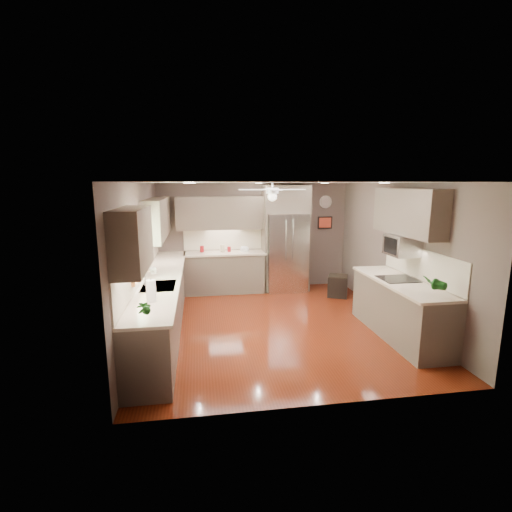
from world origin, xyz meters
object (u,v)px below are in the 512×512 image
object	(u,v)px
canister_a	(202,249)
microwave	(402,245)
bowl	(245,251)
refrigerator	(286,240)
paper_towel	(151,291)
canister_d	(229,249)
canister_c	(222,248)
stool	(338,286)
soap_bottle	(153,270)
potted_plant_right	(434,283)
potted_plant_left	(143,308)

from	to	relation	value
canister_a	microwave	size ratio (longest dim) A/B	0.26
bowl	refrigerator	distance (m)	0.99
refrigerator	paper_towel	world-z (taller)	refrigerator
microwave	canister_d	bearing A→B (deg)	133.65
canister_c	paper_towel	distance (m)	3.66
canister_c	canister_d	distance (m)	0.16
canister_d	microwave	distance (m)	3.86
canister_a	stool	distance (m)	3.17
soap_bottle	microwave	size ratio (longest dim) A/B	0.36
refrigerator	canister_a	bearing A→B (deg)	177.88
potted_plant_right	paper_towel	world-z (taller)	potted_plant_right
stool	refrigerator	bearing A→B (deg)	145.89
microwave	paper_towel	world-z (taller)	microwave
bowl	canister_d	bearing A→B (deg)	172.77
canister_c	potted_plant_right	world-z (taller)	potted_plant_right
potted_plant_left	paper_towel	bearing A→B (deg)	90.10
stool	canister_a	bearing A→B (deg)	165.39
potted_plant_left	stool	world-z (taller)	potted_plant_left
potted_plant_left	bowl	xyz separation A→B (m)	(1.68, 4.18, -0.13)
microwave	stool	bearing A→B (deg)	98.13
canister_a	canister_c	world-z (taller)	canister_c
paper_towel	stool	bearing A→B (deg)	36.50
canister_c	paper_towel	size ratio (longest dim) A/B	0.54
canister_d	bowl	bearing A→B (deg)	-7.23
canister_a	refrigerator	bearing A→B (deg)	-2.12
potted_plant_left	potted_plant_right	size ratio (longest dim) A/B	0.85
canister_a	canister_d	bearing A→B (deg)	-0.72
potted_plant_left	paper_towel	xyz separation A→B (m)	(-0.00, 0.73, -0.01)
canister_c	potted_plant_left	size ratio (longest dim) A/B	0.57
soap_bottle	paper_towel	world-z (taller)	paper_towel
canister_a	paper_towel	size ratio (longest dim) A/B	0.45
microwave	bowl	bearing A→B (deg)	130.02
canister_d	bowl	xyz separation A→B (m)	(0.35, -0.04, -0.03)
canister_a	microwave	xyz separation A→B (m)	(3.26, -2.78, 0.46)
bowl	soap_bottle	bearing A→B (deg)	-131.81
canister_a	canister_d	distance (m)	0.62
canister_a	canister_d	world-z (taller)	canister_a
soap_bottle	bowl	size ratio (longest dim) A/B	0.94
potted_plant_right	stool	size ratio (longest dim) A/B	0.66
canister_a	canister_c	distance (m)	0.47
canister_a	potted_plant_left	world-z (taller)	potted_plant_left
canister_c	soap_bottle	xyz separation A→B (m)	(-1.31, -2.05, 0.01)
canister_a	paper_towel	distance (m)	3.57
canister_a	soap_bottle	bearing A→B (deg)	-112.02
canister_d	microwave	bearing A→B (deg)	-46.35
canister_c	canister_d	xyz separation A→B (m)	(0.15, 0.03, -0.03)
microwave	paper_towel	distance (m)	4.05
soap_bottle	stool	size ratio (longest dim) A/B	0.36
canister_a	potted_plant_left	bearing A→B (deg)	-99.48
bowl	paper_towel	xyz separation A→B (m)	(-1.68, -3.45, 0.11)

